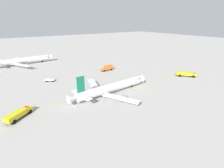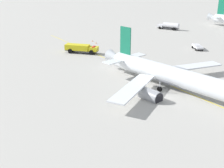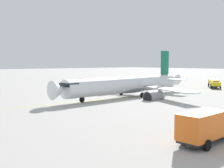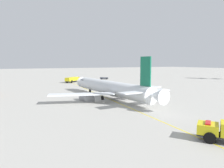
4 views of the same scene
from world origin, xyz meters
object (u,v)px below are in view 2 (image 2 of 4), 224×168
object	(u,v)px
airliner_main	(175,77)
safety_cone_mid	(92,41)
fuel_tanker_truck	(169,26)
fire_tender_truck_extra	(81,48)
pushback_tug_truck	(197,47)
safety_cone_near	(96,43)

from	to	relation	value
airliner_main	safety_cone_mid	bearing A→B (deg)	161.23
airliner_main	fuel_tanker_truck	world-z (taller)	airliner_main
airliner_main	fuel_tanker_truck	size ratio (longest dim) A/B	4.16
airliner_main	fire_tender_truck_extra	world-z (taller)	airliner_main
pushback_tug_truck	fuel_tanker_truck	bearing A→B (deg)	-179.00
airliner_main	pushback_tug_truck	xyz separation A→B (m)	(31.59, 16.97, -1.75)
airliner_main	pushback_tug_truck	distance (m)	35.90
fire_tender_truck_extra	safety_cone_near	size ratio (longest dim) A/B	17.18
pushback_tug_truck	safety_cone_near	distance (m)	33.05
pushback_tug_truck	safety_cone_near	size ratio (longest dim) A/B	9.27
fire_tender_truck_extra	pushback_tug_truck	bearing A→B (deg)	21.64
fire_tender_truck_extra	safety_cone_mid	world-z (taller)	fire_tender_truck_extra
fuel_tanker_truck	safety_cone_near	distance (m)	39.60
pushback_tug_truck	fire_tender_truck_extra	bearing A→B (deg)	-85.97
safety_cone_mid	pushback_tug_truck	bearing A→B (deg)	-57.18
safety_cone_near	safety_cone_mid	xyz separation A→B (m)	(0.90, 3.43, 0.00)
airliner_main	fuel_tanker_truck	distance (m)	68.25
airliner_main	fire_tender_truck_extra	size ratio (longest dim) A/B	4.19
fuel_tanker_truck	safety_cone_mid	xyz separation A→B (m)	(-38.62, 1.39, -1.30)
fuel_tanker_truck	safety_cone_near	xyz separation A→B (m)	(-39.52, -2.03, -1.30)
fuel_tanker_truck	pushback_tug_truck	size ratio (longest dim) A/B	1.87
pushback_tug_truck	safety_cone_mid	world-z (taller)	pushback_tug_truck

